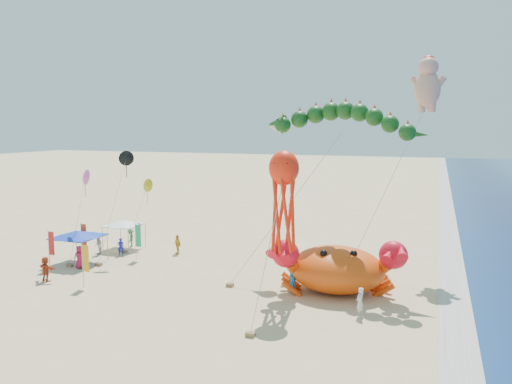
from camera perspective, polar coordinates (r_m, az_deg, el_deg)
ground at (r=35.90m, az=1.94°, el=-10.89°), size 320.00×320.00×0.00m
foam_strip at (r=34.34m, az=21.81°, el=-12.29°), size 320.00×320.00×0.00m
crab_inflatable at (r=34.95m, az=9.14°, el=-8.53°), size 8.93×7.12×3.91m
dragon_kite at (r=37.56m, az=9.58°, el=7.57°), size 12.78×7.41×12.74m
cherub_kite at (r=43.17m, az=19.01°, el=11.73°), size 6.40×8.34×16.94m
octopus_kite at (r=31.66m, az=3.18°, el=-0.18°), size 1.94×6.97×9.83m
canopy_blue at (r=44.04m, az=-19.66°, el=-4.57°), size 3.86×3.86×2.71m
canopy_white at (r=47.94m, az=-14.87°, el=-3.42°), size 3.33×3.33×2.71m
feather_flags at (r=42.29m, az=-18.42°, el=-5.60°), size 6.16×7.63×3.20m
beachgoers at (r=41.84m, az=-14.08°, el=-7.18°), size 24.79×12.20×1.85m
small_kites at (r=45.42m, az=-15.37°, el=1.06°), size 4.05×10.20×9.30m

